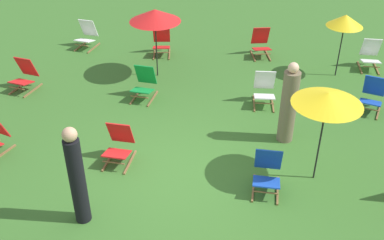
{
  "coord_description": "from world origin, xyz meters",
  "views": [
    {
      "loc": [
        1.34,
        -6.7,
        5.62
      ],
      "look_at": [
        0.0,
        1.2,
        0.5
      ],
      "focal_mm": 43.2,
      "sensor_mm": 36.0,
      "label": 1
    }
  ],
  "objects": [
    {
      "name": "person_0",
      "position": [
        -1.42,
        -1.4,
        0.91
      ],
      "size": [
        0.37,
        0.37,
        1.84
      ],
      "rotation": [
        0.0,
        0.0,
        2.23
      ],
      "color": "black",
      "rests_on": "ground"
    },
    {
      "name": "deckchair_5",
      "position": [
        -1.45,
        2.81,
        0.37
      ],
      "size": [
        0.54,
        0.8,
        0.83
      ],
      "rotation": [
        0.0,
        0.0,
        -0.08
      ],
      "color": "olive",
      "rests_on": "ground"
    },
    {
      "name": "deckchair_6",
      "position": [
        -4.5,
        2.72,
        0.37
      ],
      "size": [
        0.6,
        0.83,
        0.83
      ],
      "rotation": [
        0.0,
        0.0,
        -0.17
      ],
      "color": "olive",
      "rests_on": "ground"
    },
    {
      "name": "deckchair_14",
      "position": [
        1.23,
        5.74,
        0.37
      ],
      "size": [
        0.64,
        0.85,
        0.83
      ],
      "rotation": [
        0.0,
        0.0,
        0.24
      ],
      "color": "olive",
      "rests_on": "ground"
    },
    {
      "name": "person_1",
      "position": [
        1.93,
        1.56,
        0.84
      ],
      "size": [
        0.45,
        0.45,
        1.78
      ],
      "rotation": [
        0.0,
        0.0,
        4.23
      ],
      "color": "#72664C",
      "rests_on": "ground"
    },
    {
      "name": "deckchair_11",
      "position": [
        4.19,
        5.41,
        0.37
      ],
      "size": [
        0.5,
        0.77,
        0.83
      ],
      "rotation": [
        0.0,
        0.0,
        0.02
      ],
      "color": "olive",
      "rests_on": "ground"
    },
    {
      "name": "deckchair_3",
      "position": [
        -3.9,
        5.48,
        0.37
      ],
      "size": [
        0.58,
        0.82,
        0.83
      ],
      "rotation": [
        0.0,
        0.0,
        -0.15
      ],
      "color": "olive",
      "rests_on": "ground"
    },
    {
      "name": "umbrella_1",
      "position": [
        3.27,
        4.81,
        1.52
      ],
      "size": [
        0.91,
        0.91,
        1.67
      ],
      "color": "black",
      "rests_on": "ground"
    },
    {
      "name": "deckchair_10",
      "position": [
        -1.6,
        5.37,
        0.37
      ],
      "size": [
        0.6,
        0.83,
        0.83
      ],
      "rotation": [
        0.0,
        0.0,
        0.18
      ],
      "color": "olive",
      "rests_on": "ground"
    },
    {
      "name": "umbrella_2",
      "position": [
        2.47,
        0.36,
        1.72
      ],
      "size": [
        1.22,
        1.22,
        1.84
      ],
      "color": "black",
      "rests_on": "ground"
    },
    {
      "name": "ground_plane",
      "position": [
        0.0,
        0.0,
        0.0
      ],
      "size": [
        40.0,
        40.0,
        0.0
      ],
      "primitive_type": "plane",
      "color": "#386B28"
    },
    {
      "name": "deckchair_13",
      "position": [
        3.89,
        3.13,
        0.37
      ],
      "size": [
        0.67,
        0.86,
        0.83
      ],
      "rotation": [
        0.0,
        0.0,
        -0.28
      ],
      "color": "olive",
      "rests_on": "ground"
    },
    {
      "name": "deckchair_0",
      "position": [
        -1.29,
        0.28,
        0.37
      ],
      "size": [
        0.5,
        0.77,
        0.83
      ],
      "rotation": [
        0.0,
        0.0,
        -0.03
      ],
      "color": "olive",
      "rests_on": "ground"
    },
    {
      "name": "deckchair_1",
      "position": [
        1.59,
        -0.09,
        0.37
      ],
      "size": [
        0.48,
        0.76,
        0.83
      ],
      "rotation": [
        0.0,
        0.0,
        -0.0
      ],
      "color": "olive",
      "rests_on": "ground"
    },
    {
      "name": "umbrella_0",
      "position": [
        -1.41,
        4.01,
        1.66
      ],
      "size": [
        1.3,
        1.3,
        1.81
      ],
      "color": "black",
      "rests_on": "ground"
    },
    {
      "name": "deckchair_8",
      "position": [
        1.43,
        3.0,
        0.37
      ],
      "size": [
        0.54,
        0.8,
        0.83
      ],
      "rotation": [
        0.0,
        0.0,
        0.09
      ],
      "color": "olive",
      "rests_on": "ground"
    }
  ]
}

